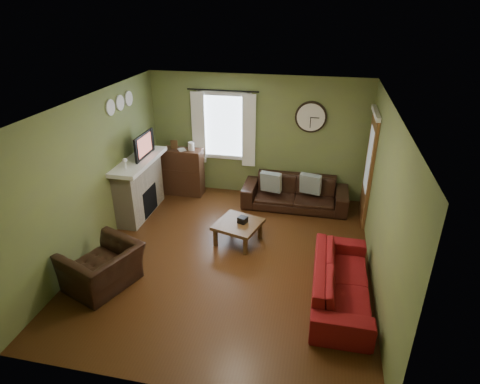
% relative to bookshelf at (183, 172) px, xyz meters
% --- Properties ---
extents(floor, '(4.60, 5.20, 0.00)m').
position_rel_bookshelf_xyz_m(floor, '(1.56, -2.22, -0.52)').
color(floor, '#42230E').
rests_on(floor, ground).
extents(ceiling, '(4.60, 5.20, 0.00)m').
position_rel_bookshelf_xyz_m(ceiling, '(1.56, -2.22, 2.08)').
color(ceiling, white).
rests_on(ceiling, ground).
extents(wall_left, '(0.00, 5.20, 2.60)m').
position_rel_bookshelf_xyz_m(wall_left, '(-0.74, -2.22, 0.78)').
color(wall_left, olive).
rests_on(wall_left, ground).
extents(wall_right, '(0.00, 5.20, 2.60)m').
position_rel_bookshelf_xyz_m(wall_right, '(3.86, -2.22, 0.78)').
color(wall_right, olive).
rests_on(wall_right, ground).
extents(wall_back, '(4.60, 0.00, 2.60)m').
position_rel_bookshelf_xyz_m(wall_back, '(1.56, 0.38, 0.78)').
color(wall_back, olive).
rests_on(wall_back, ground).
extents(wall_front, '(4.60, 0.00, 2.60)m').
position_rel_bookshelf_xyz_m(wall_front, '(1.56, -4.82, 0.78)').
color(wall_front, olive).
rests_on(wall_front, ground).
extents(fireplace, '(0.40, 1.40, 1.10)m').
position_rel_bookshelf_xyz_m(fireplace, '(-0.54, -1.07, 0.03)').
color(fireplace, '#BAAC91').
rests_on(fireplace, floor).
extents(firebox, '(0.04, 0.60, 0.55)m').
position_rel_bookshelf_xyz_m(firebox, '(-0.35, -1.07, -0.22)').
color(firebox, black).
rests_on(firebox, fireplace).
extents(mantel, '(0.58, 1.60, 0.08)m').
position_rel_bookshelf_xyz_m(mantel, '(-0.51, -1.07, 0.62)').
color(mantel, white).
rests_on(mantel, fireplace).
extents(tv, '(0.08, 0.60, 0.35)m').
position_rel_bookshelf_xyz_m(tv, '(-0.49, -0.92, 0.84)').
color(tv, black).
rests_on(tv, mantel).
extents(tv_screen, '(0.02, 0.62, 0.36)m').
position_rel_bookshelf_xyz_m(tv_screen, '(-0.41, -0.92, 0.89)').
color(tv_screen, '#994C3F').
rests_on(tv_screen, mantel).
extents(medallion_left, '(0.28, 0.28, 0.03)m').
position_rel_bookshelf_xyz_m(medallion_left, '(-0.72, -1.42, 1.73)').
color(medallion_left, white).
rests_on(medallion_left, wall_left).
extents(medallion_mid, '(0.28, 0.28, 0.03)m').
position_rel_bookshelf_xyz_m(medallion_mid, '(-0.72, -1.07, 1.73)').
color(medallion_mid, white).
rests_on(medallion_mid, wall_left).
extents(medallion_right, '(0.28, 0.28, 0.03)m').
position_rel_bookshelf_xyz_m(medallion_right, '(-0.72, -0.72, 1.73)').
color(medallion_right, white).
rests_on(medallion_right, wall_left).
extents(window_pane, '(1.00, 0.02, 1.30)m').
position_rel_bookshelf_xyz_m(window_pane, '(0.86, 0.36, 0.98)').
color(window_pane, silver).
rests_on(window_pane, wall_back).
extents(curtain_rod, '(0.03, 0.03, 1.50)m').
position_rel_bookshelf_xyz_m(curtain_rod, '(0.86, 0.26, 1.75)').
color(curtain_rod, black).
rests_on(curtain_rod, wall_back).
extents(curtain_left, '(0.28, 0.04, 1.55)m').
position_rel_bookshelf_xyz_m(curtain_left, '(0.31, 0.26, 0.93)').
color(curtain_left, white).
rests_on(curtain_left, wall_back).
extents(curtain_right, '(0.28, 0.04, 1.55)m').
position_rel_bookshelf_xyz_m(curtain_right, '(1.41, 0.26, 0.93)').
color(curtain_right, white).
rests_on(curtain_right, wall_back).
extents(wall_clock, '(0.64, 0.06, 0.64)m').
position_rel_bookshelf_xyz_m(wall_clock, '(2.66, 0.33, 1.28)').
color(wall_clock, white).
rests_on(wall_clock, wall_back).
extents(door, '(0.05, 0.90, 2.10)m').
position_rel_bookshelf_xyz_m(door, '(3.83, -0.37, 0.53)').
color(door, brown).
rests_on(door, floor).
extents(bookshelf, '(0.87, 0.37, 1.04)m').
position_rel_bookshelf_xyz_m(bookshelf, '(0.00, 0.00, 0.00)').
color(bookshelf, '#381F13').
rests_on(bookshelf, floor).
extents(book, '(0.25, 0.26, 0.02)m').
position_rel_bookshelf_xyz_m(book, '(-0.04, -0.10, 0.44)').
color(book, '#4E341B').
rests_on(book, bookshelf).
extents(sofa_brown, '(2.15, 0.84, 0.63)m').
position_rel_bookshelf_xyz_m(sofa_brown, '(2.47, -0.13, -0.20)').
color(sofa_brown, black).
rests_on(sofa_brown, floor).
extents(pillow_left, '(0.44, 0.23, 0.42)m').
position_rel_bookshelf_xyz_m(pillow_left, '(2.78, -0.14, 0.03)').
color(pillow_left, gray).
rests_on(pillow_left, sofa_brown).
extents(pillow_right, '(0.44, 0.21, 0.42)m').
position_rel_bookshelf_xyz_m(pillow_right, '(1.98, -0.22, 0.03)').
color(pillow_right, gray).
rests_on(pillow_right, sofa_brown).
extents(sofa_red, '(0.80, 2.03, 0.59)m').
position_rel_bookshelf_xyz_m(sofa_red, '(3.37, -2.87, -0.22)').
color(sofa_red, maroon).
rests_on(sofa_red, floor).
extents(armchair, '(1.20, 1.27, 0.66)m').
position_rel_bookshelf_xyz_m(armchair, '(-0.12, -3.32, -0.19)').
color(armchair, black).
rests_on(armchair, floor).
extents(coffee_table, '(0.91, 0.91, 0.39)m').
position_rel_bookshelf_xyz_m(coffee_table, '(1.61, -1.72, -0.32)').
color(coffee_table, '#4E341B').
rests_on(coffee_table, floor).
extents(tissue_box, '(0.19, 0.19, 0.11)m').
position_rel_bookshelf_xyz_m(tissue_box, '(1.68, -1.69, -0.12)').
color(tissue_box, black).
rests_on(tissue_box, coffee_table).
extents(wine_glass_a, '(0.07, 0.07, 0.21)m').
position_rel_bookshelf_xyz_m(wine_glass_a, '(-0.49, -1.60, 0.77)').
color(wine_glass_a, white).
rests_on(wine_glass_a, mantel).
extents(wine_glass_b, '(0.07, 0.07, 0.20)m').
position_rel_bookshelf_xyz_m(wine_glass_b, '(-0.49, -1.56, 0.76)').
color(wine_glass_b, white).
rests_on(wine_glass_b, mantel).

